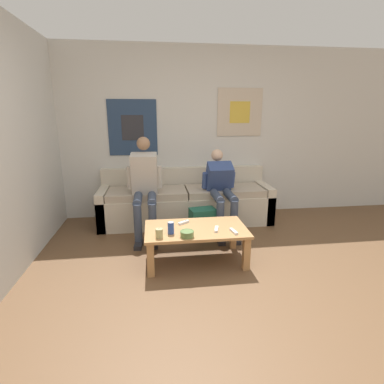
% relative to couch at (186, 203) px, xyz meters
% --- Properties ---
extents(ground_plane, '(18.00, 18.00, 0.00)m').
position_rel_couch_xyz_m(ground_plane, '(0.18, -2.14, -0.29)').
color(ground_plane, brown).
extents(wall_back, '(10.00, 0.07, 2.55)m').
position_rel_couch_xyz_m(wall_back, '(0.17, 0.37, 0.99)').
color(wall_back, silver).
rests_on(wall_back, ground_plane).
extents(couch, '(2.50, 0.74, 0.77)m').
position_rel_couch_xyz_m(couch, '(0.00, 0.00, 0.00)').
color(couch, beige).
rests_on(couch, ground_plane).
extents(coffee_table, '(1.09, 0.64, 0.39)m').
position_rel_couch_xyz_m(coffee_table, '(-0.03, -1.27, 0.04)').
color(coffee_table, '#B27F4C').
rests_on(coffee_table, ground_plane).
extents(person_seated_adult, '(0.47, 0.84, 1.28)m').
position_rel_couch_xyz_m(person_seated_adult, '(-0.59, -0.39, 0.41)').
color(person_seated_adult, '#384256').
rests_on(person_seated_adult, ground_plane).
extents(person_seated_teen, '(0.47, 0.96, 1.09)m').
position_rel_couch_xyz_m(person_seated_teen, '(0.44, -0.38, 0.32)').
color(person_seated_teen, '#384256').
rests_on(person_seated_teen, ground_plane).
extents(backpack, '(0.36, 0.29, 0.40)m').
position_rel_couch_xyz_m(backpack, '(0.15, -0.68, -0.09)').
color(backpack, '#1E5642').
rests_on(backpack, ground_plane).
extents(ceramic_bowl, '(0.14, 0.14, 0.06)m').
position_rel_couch_xyz_m(ceramic_bowl, '(-0.15, -1.49, 0.14)').
color(ceramic_bowl, '#607F47').
rests_on(ceramic_bowl, coffee_table).
extents(pillar_candle, '(0.07, 0.07, 0.10)m').
position_rel_couch_xyz_m(pillar_candle, '(-0.43, -1.47, 0.15)').
color(pillar_candle, tan).
rests_on(pillar_candle, coffee_table).
extents(drink_can_blue, '(0.07, 0.07, 0.12)m').
position_rel_couch_xyz_m(drink_can_blue, '(-0.31, -1.39, 0.16)').
color(drink_can_blue, '#28479E').
rests_on(drink_can_blue, coffee_table).
extents(game_controller_near_left, '(0.06, 0.15, 0.03)m').
position_rel_couch_xyz_m(game_controller_near_left, '(0.34, -1.44, 0.11)').
color(game_controller_near_left, white).
rests_on(game_controller_near_left, coffee_table).
extents(game_controller_near_right, '(0.07, 0.15, 0.03)m').
position_rel_couch_xyz_m(game_controller_near_right, '(0.18, -1.36, 0.11)').
color(game_controller_near_right, white).
rests_on(game_controller_near_right, coffee_table).
extents(game_controller_far_center, '(0.14, 0.11, 0.03)m').
position_rel_couch_xyz_m(game_controller_far_center, '(-0.15, -1.12, 0.11)').
color(game_controller_far_center, white).
rests_on(game_controller_far_center, coffee_table).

